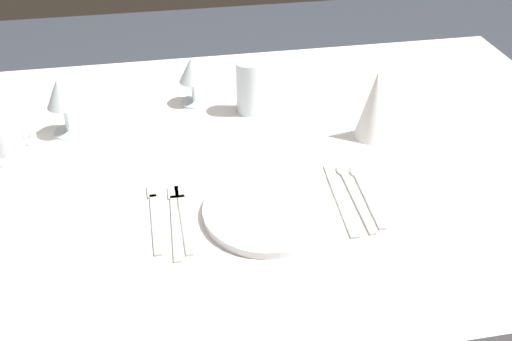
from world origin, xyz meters
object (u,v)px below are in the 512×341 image
(spoon_dessert, at_px, (363,188))
(wine_glass_left, at_px, (192,73))
(spoon_soup, at_px, (351,189))
(dinner_knife, at_px, (341,200))
(wine_glass_centre, at_px, (60,96))
(napkin_folded, at_px, (373,105))
(fork_outer, at_px, (184,215))
(fork_salad, at_px, (155,215))
(drink_tumbler, at_px, (248,87))
(fork_inner, at_px, (175,218))
(dinner_plate, at_px, (266,210))
(coffee_cup_left, at_px, (4,136))

(spoon_dessert, distance_m, wine_glass_left, 0.54)
(spoon_soup, bearing_deg, dinner_knife, -135.94)
(spoon_soup, height_order, wine_glass_left, wine_glass_left)
(wine_glass_centre, distance_m, napkin_folded, 0.73)
(fork_outer, xyz_separation_m, wine_glass_centre, (-0.26, 0.35, 0.10))
(fork_salad, xyz_separation_m, drink_tumbler, (0.25, 0.37, 0.07))
(spoon_dessert, distance_m, wine_glass_centre, 0.72)
(fork_outer, xyz_separation_m, wine_glass_left, (0.06, 0.45, 0.09))
(fork_salad, relative_size, drink_tumbler, 1.51)
(fork_outer, xyz_separation_m, napkin_folded, (0.46, 0.21, 0.09))
(fork_outer, bearing_deg, fork_inner, -161.42)
(fork_outer, xyz_separation_m, fork_inner, (-0.02, -0.01, 0.00))
(spoon_dessert, relative_size, napkin_folded, 1.18)
(fork_salad, relative_size, spoon_dessert, 1.00)
(fork_inner, height_order, dinner_knife, same)
(dinner_plate, relative_size, spoon_soup, 1.12)
(dinner_plate, relative_size, spoon_dessert, 1.22)
(spoon_dessert, xyz_separation_m, coffee_cup_left, (-0.77, 0.28, 0.04))
(spoon_dessert, bearing_deg, napkin_folded, 67.06)
(wine_glass_centre, bearing_deg, fork_inner, -56.68)
(spoon_soup, xyz_separation_m, wine_glass_left, (-0.30, 0.43, 0.09))
(fork_outer, bearing_deg, coffee_cup_left, 142.38)
(fork_outer, distance_m, spoon_dessert, 0.38)
(wine_glass_left, bearing_deg, spoon_soup, -55.15)
(dinner_knife, relative_size, wine_glass_left, 1.81)
(fork_salad, height_order, spoon_soup, spoon_soup)
(spoon_soup, bearing_deg, drink_tumbler, 114.28)
(dinner_plate, bearing_deg, wine_glass_centre, 137.96)
(spoon_dessert, relative_size, wine_glass_centre, 1.42)
(dinner_plate, height_order, wine_glass_centre, wine_glass_centre)
(dinner_plate, xyz_separation_m, napkin_folded, (0.30, 0.23, 0.08))
(drink_tumbler, bearing_deg, fork_salad, -123.92)
(drink_tumbler, bearing_deg, napkin_folded, -32.36)
(dinner_plate, bearing_deg, fork_outer, 172.12)
(fork_inner, bearing_deg, spoon_dessert, 3.93)
(fork_inner, height_order, drink_tumbler, drink_tumbler)
(fork_salad, relative_size, dinner_knife, 0.89)
(fork_inner, bearing_deg, fork_salad, 156.86)
(fork_outer, xyz_separation_m, spoon_dessert, (0.38, 0.02, 0.00))
(fork_salad, bearing_deg, spoon_dessert, 1.38)
(dinner_plate, distance_m, fork_salad, 0.22)
(dinner_knife, xyz_separation_m, drink_tumbler, (-0.13, 0.39, 0.07))
(fork_inner, height_order, spoon_dessert, spoon_dessert)
(fork_outer, height_order, drink_tumbler, drink_tumbler)
(fork_inner, xyz_separation_m, wine_glass_centre, (-0.24, 0.36, 0.10))
(dinner_knife, relative_size, drink_tumbler, 1.70)
(fork_outer, xyz_separation_m, spoon_soup, (0.35, 0.02, 0.00))
(spoon_dessert, distance_m, drink_tumbler, 0.41)
(coffee_cup_left, relative_size, wine_glass_centre, 0.73)
(drink_tumbler, bearing_deg, fork_inner, -118.46)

